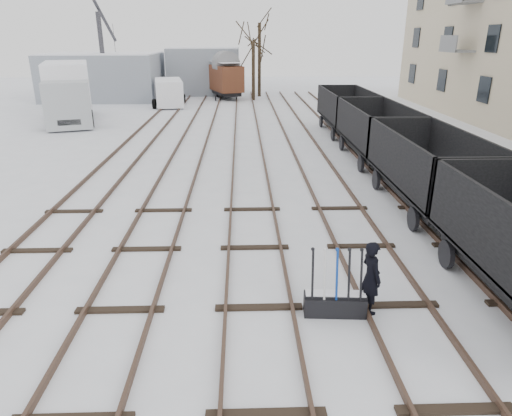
{
  "coord_description": "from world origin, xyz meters",
  "views": [
    {
      "loc": [
        -0.34,
        -8.51,
        5.58
      ],
      "look_at": [
        0.04,
        3.03,
        1.2
      ],
      "focal_mm": 32.0,
      "sensor_mm": 36.0,
      "label": 1
    }
  ],
  "objects_px": {
    "crane": "(105,75)",
    "worker": "(371,277)",
    "box_van_wagon": "(226,77)",
    "lorry": "(68,92)",
    "panel_van": "(169,92)",
    "ground_frame": "(335,302)"
  },
  "relations": [
    {
      "from": "crane",
      "to": "worker",
      "type": "bearing_deg",
      "value": -63.35
    },
    {
      "from": "box_van_wagon",
      "to": "lorry",
      "type": "height_order",
      "value": "lorry"
    },
    {
      "from": "lorry",
      "to": "panel_van",
      "type": "relative_size",
      "value": 1.71
    },
    {
      "from": "lorry",
      "to": "panel_van",
      "type": "distance_m",
      "value": 9.28
    },
    {
      "from": "ground_frame",
      "to": "lorry",
      "type": "relative_size",
      "value": 0.17
    },
    {
      "from": "box_van_wagon",
      "to": "crane",
      "type": "relative_size",
      "value": 0.57
    },
    {
      "from": "panel_van",
      "to": "box_van_wagon",
      "type": "bearing_deg",
      "value": 33.48
    },
    {
      "from": "ground_frame",
      "to": "lorry",
      "type": "distance_m",
      "value": 27.57
    },
    {
      "from": "box_van_wagon",
      "to": "crane",
      "type": "height_order",
      "value": "crane"
    },
    {
      "from": "lorry",
      "to": "crane",
      "type": "height_order",
      "value": "crane"
    },
    {
      "from": "lorry",
      "to": "crane",
      "type": "distance_m",
      "value": 11.23
    },
    {
      "from": "worker",
      "to": "panel_van",
      "type": "height_order",
      "value": "panel_van"
    },
    {
      "from": "worker",
      "to": "ground_frame",
      "type": "bearing_deg",
      "value": 80.69
    },
    {
      "from": "worker",
      "to": "lorry",
      "type": "distance_m",
      "value": 27.84
    },
    {
      "from": "ground_frame",
      "to": "crane",
      "type": "relative_size",
      "value": 0.18
    },
    {
      "from": "ground_frame",
      "to": "worker",
      "type": "bearing_deg",
      "value": 11.65
    },
    {
      "from": "ground_frame",
      "to": "box_van_wagon",
      "type": "relative_size",
      "value": 0.31
    },
    {
      "from": "ground_frame",
      "to": "worker",
      "type": "xyz_separation_m",
      "value": [
        0.75,
        0.1,
        0.53
      ]
    },
    {
      "from": "ground_frame",
      "to": "panel_van",
      "type": "relative_size",
      "value": 0.28
    },
    {
      "from": "box_van_wagon",
      "to": "panel_van",
      "type": "height_order",
      "value": "box_van_wagon"
    },
    {
      "from": "crane",
      "to": "box_van_wagon",
      "type": "bearing_deg",
      "value": 6.16
    },
    {
      "from": "lorry",
      "to": "crane",
      "type": "xyz_separation_m",
      "value": [
        -0.5,
        11.22,
        0.23
      ]
    }
  ]
}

